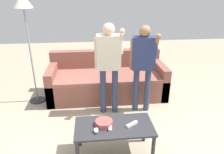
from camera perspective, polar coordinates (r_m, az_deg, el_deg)
ground_plane at (r=2.95m, az=1.45°, el=-18.09°), size 12.00×12.00×0.00m
couch at (r=4.09m, az=-1.37°, el=-0.93°), size 2.17×0.91×0.80m
coffee_table at (r=2.60m, az=0.57°, el=-14.05°), size 0.93×0.48×0.42m
snack_bowl at (r=2.56m, az=-2.18°, el=-12.28°), size 0.21×0.21×0.06m
game_remote_nunchuk at (r=2.46m, az=-4.34°, el=-14.15°), size 0.06×0.09×0.05m
floor_lamp at (r=3.73m, az=-22.65°, el=15.91°), size 0.30×0.30×1.87m
player_center at (r=3.24m, az=-0.86°, el=4.84°), size 0.43×0.31×1.48m
player_right at (r=3.34m, az=8.47°, el=4.65°), size 0.42×0.37×1.43m
game_remote_wand_near at (r=2.53m, az=-0.45°, el=-13.26°), size 0.06×0.16×0.03m
game_remote_wand_far at (r=2.58m, az=5.41°, el=-12.57°), size 0.16×0.12×0.03m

